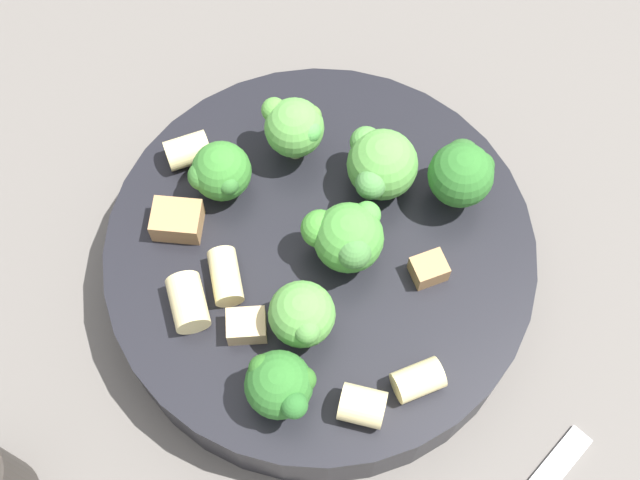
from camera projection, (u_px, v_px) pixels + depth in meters
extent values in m
plane|color=#5B5651|center=(320.00, 278.00, 0.49)|extent=(2.00, 2.00, 0.00)
cylinder|color=black|center=(320.00, 264.00, 0.47)|extent=(0.22, 0.22, 0.04)
cylinder|color=beige|center=(320.00, 250.00, 0.46)|extent=(0.20, 0.20, 0.01)
torus|color=black|center=(320.00, 250.00, 0.46)|extent=(0.22, 0.22, 0.00)
cylinder|color=#9EC175|center=(456.00, 191.00, 0.46)|extent=(0.01, 0.01, 0.01)
sphere|color=#2D6B28|center=(461.00, 175.00, 0.44)|extent=(0.03, 0.03, 0.03)
sphere|color=#2D5F27|center=(462.00, 157.00, 0.45)|extent=(0.02, 0.02, 0.02)
sphere|color=#295F24|center=(481.00, 166.00, 0.44)|extent=(0.01, 0.01, 0.01)
cylinder|color=#9EC175|center=(280.00, 393.00, 0.42)|extent=(0.01, 0.01, 0.01)
sphere|color=#2D6B28|center=(279.00, 385.00, 0.40)|extent=(0.03, 0.03, 0.03)
sphere|color=#296227|center=(294.00, 405.00, 0.39)|extent=(0.01, 0.01, 0.01)
sphere|color=#2D6122|center=(303.00, 380.00, 0.40)|extent=(0.01, 0.01, 0.01)
sphere|color=#2E6623|center=(263.00, 369.00, 0.40)|extent=(0.01, 0.01, 0.01)
cylinder|color=#9EC175|center=(296.00, 145.00, 0.47)|extent=(0.01, 0.01, 0.02)
sphere|color=#569942|center=(295.00, 128.00, 0.46)|extent=(0.03, 0.03, 0.03)
sphere|color=#52923B|center=(274.00, 110.00, 0.45)|extent=(0.01, 0.01, 0.01)
sphere|color=#528438|center=(311.00, 116.00, 0.45)|extent=(0.01, 0.01, 0.01)
sphere|color=#4B9A43|center=(308.00, 131.00, 0.45)|extent=(0.01, 0.01, 0.01)
cylinder|color=#9EC175|center=(380.00, 180.00, 0.47)|extent=(0.01, 0.01, 0.01)
sphere|color=#569942|center=(382.00, 165.00, 0.45)|extent=(0.04, 0.04, 0.04)
sphere|color=#508F40|center=(366.00, 142.00, 0.45)|extent=(0.02, 0.02, 0.02)
sphere|color=#4A8341|center=(371.00, 184.00, 0.44)|extent=(0.02, 0.02, 0.02)
cylinder|color=#93B766|center=(348.00, 252.00, 0.45)|extent=(0.01, 0.01, 0.01)
sphere|color=#478E38|center=(348.00, 238.00, 0.43)|extent=(0.03, 0.03, 0.03)
sphere|color=#448F32|center=(320.00, 232.00, 0.43)|extent=(0.02, 0.02, 0.02)
sphere|color=#437939|center=(354.00, 251.00, 0.42)|extent=(0.02, 0.02, 0.02)
sphere|color=#48943A|center=(369.00, 222.00, 0.43)|extent=(0.01, 0.01, 0.01)
cylinder|color=#9EC175|center=(302.00, 325.00, 0.43)|extent=(0.01, 0.01, 0.01)
sphere|color=#569942|center=(302.00, 314.00, 0.42)|extent=(0.03, 0.03, 0.03)
sphere|color=#4E873D|center=(307.00, 330.00, 0.41)|extent=(0.01, 0.01, 0.01)
sphere|color=#52963C|center=(317.00, 298.00, 0.41)|extent=(0.01, 0.01, 0.01)
cylinder|color=#9EC175|center=(224.00, 184.00, 0.47)|extent=(0.01, 0.01, 0.01)
sphere|color=#387A2D|center=(221.00, 171.00, 0.45)|extent=(0.03, 0.03, 0.03)
sphere|color=#346E2D|center=(228.00, 184.00, 0.44)|extent=(0.01, 0.01, 0.01)
sphere|color=#39742E|center=(202.00, 176.00, 0.45)|extent=(0.02, 0.02, 0.02)
cylinder|color=beige|center=(188.00, 302.00, 0.43)|extent=(0.03, 0.02, 0.02)
cylinder|color=beige|center=(418.00, 380.00, 0.42)|extent=(0.02, 0.03, 0.02)
cylinder|color=beige|center=(188.00, 151.00, 0.47)|extent=(0.02, 0.02, 0.02)
cylinder|color=beige|center=(369.00, 404.00, 0.41)|extent=(0.03, 0.03, 0.02)
cylinder|color=beige|center=(225.00, 277.00, 0.44)|extent=(0.03, 0.02, 0.01)
cube|color=#A87A4C|center=(429.00, 269.00, 0.44)|extent=(0.02, 0.02, 0.01)
cube|color=#A87A4C|center=(177.00, 220.00, 0.45)|extent=(0.03, 0.03, 0.01)
cube|color=tan|center=(247.00, 326.00, 0.43)|extent=(0.02, 0.02, 0.01)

